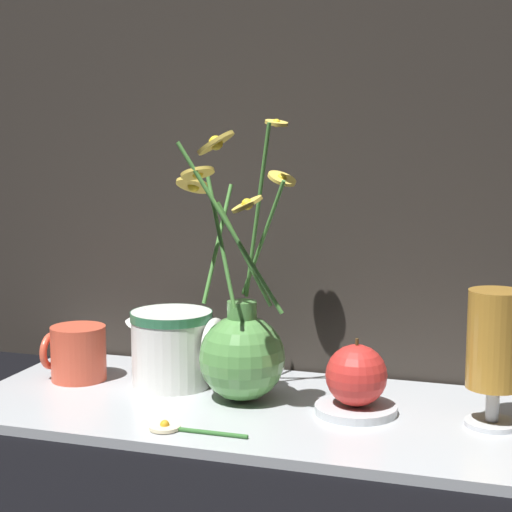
{
  "coord_description": "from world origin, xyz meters",
  "views": [
    {
      "loc": [
        0.31,
        -0.98,
        0.35
      ],
      "look_at": [
        -0.01,
        0.0,
        0.2
      ],
      "focal_mm": 60.0,
      "sensor_mm": 36.0,
      "label": 1
    }
  ],
  "objects_px": {
    "vase_with_flowers": "(241,347)",
    "yellow_mug": "(77,353)",
    "tea_glass": "(495,345)",
    "orange_fruit": "(356,375)",
    "ceramic_pitcher": "(173,344)"
  },
  "relations": [
    {
      "from": "ceramic_pitcher",
      "to": "tea_glass",
      "type": "xyz_separation_m",
      "value": [
        0.41,
        -0.04,
        0.04
      ]
    },
    {
      "from": "orange_fruit",
      "to": "vase_with_flowers",
      "type": "bearing_deg",
      "value": 177.24
    },
    {
      "from": "vase_with_flowers",
      "to": "orange_fruit",
      "type": "xyz_separation_m",
      "value": [
        0.15,
        -0.01,
        -0.02
      ]
    },
    {
      "from": "vase_with_flowers",
      "to": "ceramic_pitcher",
      "type": "height_order",
      "value": "vase_with_flowers"
    },
    {
      "from": "yellow_mug",
      "to": "orange_fruit",
      "type": "relative_size",
      "value": 1.03
    },
    {
      "from": "tea_glass",
      "to": "orange_fruit",
      "type": "distance_m",
      "value": 0.17
    },
    {
      "from": "vase_with_flowers",
      "to": "orange_fruit",
      "type": "relative_size",
      "value": 4.28
    },
    {
      "from": "yellow_mug",
      "to": "ceramic_pitcher",
      "type": "relative_size",
      "value": 0.64
    },
    {
      "from": "vase_with_flowers",
      "to": "yellow_mug",
      "type": "distance_m",
      "value": 0.25
    },
    {
      "from": "vase_with_flowers",
      "to": "tea_glass",
      "type": "distance_m",
      "value": 0.31
    },
    {
      "from": "vase_with_flowers",
      "to": "tea_glass",
      "type": "bearing_deg",
      "value": -0.68
    },
    {
      "from": "yellow_mug",
      "to": "ceramic_pitcher",
      "type": "distance_m",
      "value": 0.14
    },
    {
      "from": "ceramic_pitcher",
      "to": "tea_glass",
      "type": "bearing_deg",
      "value": -5.11
    },
    {
      "from": "ceramic_pitcher",
      "to": "orange_fruit",
      "type": "xyz_separation_m",
      "value": [
        0.26,
        -0.04,
        -0.01
      ]
    },
    {
      "from": "yellow_mug",
      "to": "ceramic_pitcher",
      "type": "bearing_deg",
      "value": 6.32
    }
  ]
}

